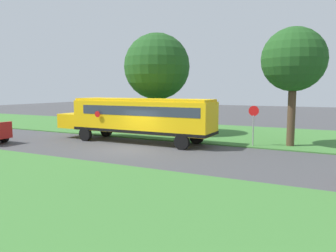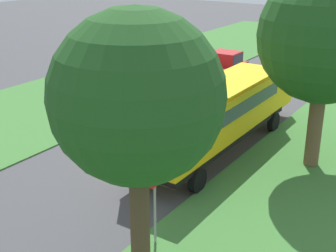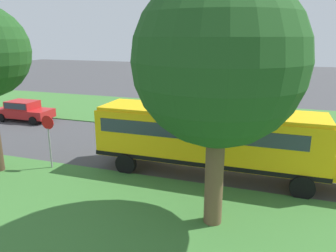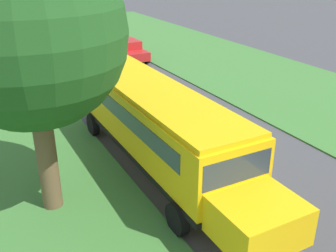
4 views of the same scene
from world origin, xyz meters
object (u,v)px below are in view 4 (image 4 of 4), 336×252
Objects in this scene: oak_tree_beside_bus at (24,32)px; stop_sign at (56,79)px; car_red_nearest at (128,49)px; school_bus at (156,121)px.

oak_tree_beside_bus is 9.75m from stop_sign.
stop_sign is at bearing 74.06° from oak_tree_beside_bus.
car_red_nearest is 20.05m from oak_tree_beside_bus.
school_bus is 2.82× the size of car_red_nearest.
stop_sign is at bearing -132.00° from car_red_nearest.
stop_sign reaches higher than car_red_nearest.
school_bus is 1.47× the size of oak_tree_beside_bus.
school_bus is 16.92m from car_red_nearest.
stop_sign is at bearing 103.76° from school_bus.
oak_tree_beside_bus is (-4.34, -0.82, 3.80)m from school_bus.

